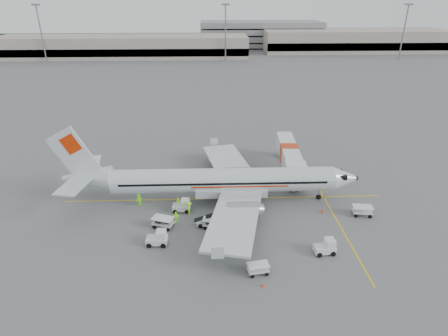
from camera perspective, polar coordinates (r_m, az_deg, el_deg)
The scene contains 27 objects.
ground at distance 52.45m, azimuth 0.08°, elevation -4.69°, with size 360.00×360.00×0.00m, color #56595B.
stripe_lead at distance 52.45m, azimuth 0.08°, elevation -4.69°, with size 44.00×0.20×0.01m, color yellow.
stripe_cross at distance 48.31m, azimuth 17.52°, elevation -8.87°, with size 0.20×20.00×0.01m, color yellow.
terminal_west at distance 180.89m, azimuth -15.05°, elevation 17.45°, with size 110.00×22.00×9.00m, color gray, non-canonical shape.
terminal_east at distance 204.66m, azimuth 19.35°, elevation 17.87°, with size 90.00×26.00×10.00m, color gray, non-canonical shape.
parking_garage at distance 208.11m, azimuth 5.57°, elevation 19.73°, with size 62.00×24.00×14.00m, color slate, non-canonical shape.
treeline at distance 221.70m, azimuth -1.79°, elevation 19.11°, with size 300.00×3.00×6.00m, color black, non-canonical shape.
mast_west at distance 177.79m, azimuth -26.06°, elevation 17.87°, with size 3.20×1.20×22.00m, color slate, non-canonical shape.
mast_center at distance 164.32m, azimuth 0.23°, elevation 19.84°, with size 3.20×1.20×22.00m, color slate, non-canonical shape.
mast_east at distance 183.43m, azimuth 25.68°, elevation 18.09°, with size 3.20×1.20×22.00m, color slate, non-canonical shape.
aircraft at distance 49.44m, azimuth -0.12°, elevation 0.43°, with size 39.34×30.83×10.84m, color silver, non-canonical shape.
jet_bridge at distance 59.87m, azimuth 9.78°, elevation 1.33°, with size 3.28×17.51×4.60m, color silver, non-canonical shape.
belt_loader at distance 46.23m, azimuth -2.01°, elevation -7.39°, with size 4.58×1.72×2.48m, color silver, non-canonical shape.
tug_fore at distance 43.31m, azimuth 15.10°, elevation -11.47°, with size 2.28×1.31×1.76m, color silver, non-canonical shape.
tug_mid at distance 49.49m, azimuth -6.52°, elevation -5.67°, with size 2.28×1.30×1.76m, color silver, non-canonical shape.
tug_aft at distance 43.80m, azimuth -10.23°, elevation -10.41°, with size 2.35×1.35×1.82m, color silver, non-canonical shape.
cart_loaded_a at distance 46.14m, azimuth -1.78°, elevation -8.40°, with size 2.30×1.36×1.20m, color silver, non-canonical shape.
cart_loaded_b at distance 46.72m, azimuth -9.28°, elevation -8.19°, with size 2.56×1.51×1.34m, color silver, non-canonical shape.
cart_empty_a at distance 39.63m, azimuth 5.22°, elevation -15.06°, with size 2.18×1.29×1.14m, color silver, non-canonical shape.
cart_empty_b at distance 51.61m, azimuth 20.32°, elevation -6.14°, with size 2.49×1.47×1.30m, color silver, non-canonical shape.
cone_nose at distance 50.81m, azimuth 14.83°, elevation -6.23°, with size 0.43×0.43×0.71m, color #E64516.
cone_port at distance 61.83m, azimuth -0.64°, elevation 0.49°, with size 0.39×0.39×0.63m, color #E64516.
cone_stbd at distance 38.43m, azimuth 5.99°, elevation -17.23°, with size 0.33×0.33×0.53m, color #E64516.
crew_a at distance 50.11m, azimuth -6.95°, elevation -5.37°, with size 0.59×0.39×1.61m, color #86FA11.
crew_b at distance 51.62m, azimuth -12.81°, elevation -4.80°, with size 0.85×0.66×1.74m, color #86FA11.
crew_c at distance 48.78m, azimuth -5.32°, elevation -6.09°, with size 1.15×0.66×1.77m, color #86FA11.
crew_d at distance 47.23m, azimuth -7.29°, elevation -7.47°, with size 0.93×0.39×1.59m, color #86FA11.
Camera 1 is at (-1.79, -45.49, 26.05)m, focal length 30.00 mm.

